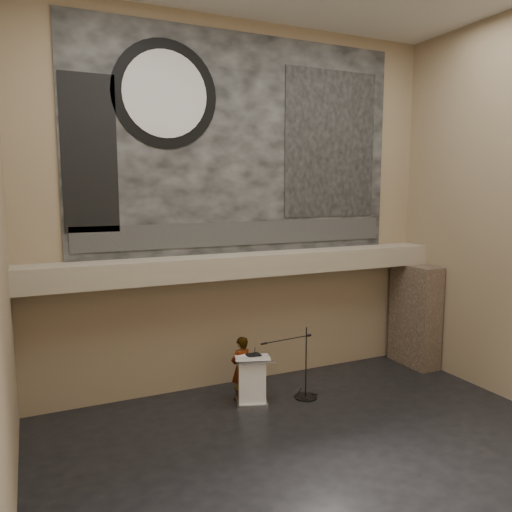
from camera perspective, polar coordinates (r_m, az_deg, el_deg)
name	(u,v)px	position (r m, az deg, el deg)	size (l,w,h in m)	color
floor	(332,459)	(9.52, 8.67, -21.95)	(10.00, 10.00, 0.00)	black
wall_back	(242,208)	(11.83, -1.62, 5.52)	(10.00, 0.02, 8.50)	#8E7B5A
soffit	(249,265)	(11.59, -0.82, -0.98)	(10.00, 0.80, 0.50)	gray
sprinkler_left	(183,282)	(11.05, -8.34, -2.97)	(0.04, 0.04, 0.06)	#B2893D
sprinkler_right	(320,271)	(12.47, 7.29, -1.73)	(0.04, 0.04, 0.06)	#B2893D
banner	(242,145)	(11.84, -1.59, 12.55)	(8.00, 0.05, 5.00)	black
banner_text_strip	(243,233)	(11.80, -1.48, 2.60)	(7.76, 0.02, 0.55)	#2B2B2B
banner_clock_rim	(165,94)	(11.35, -10.34, 17.73)	(2.30, 2.30, 0.02)	black
banner_clock_face	(165,94)	(11.33, -10.31, 17.75)	(1.84, 1.84, 0.02)	silver
banner_building_print	(331,144)	(12.94, 8.55, 12.50)	(2.60, 0.02, 3.60)	black
banner_brick_print	(89,154)	(10.90, -18.50, 11.00)	(1.10, 0.02, 3.20)	black
stone_pier	(415,315)	(14.06, 17.71, -6.46)	(0.60, 1.40, 2.70)	#423429
lectern	(252,380)	(11.22, -0.49, -14.00)	(0.87, 0.73, 1.14)	silver
binder	(254,355)	(11.03, -0.29, -11.26)	(0.29, 0.23, 0.04)	black
papers	(246,357)	(10.97, -1.16, -11.44)	(0.23, 0.31, 0.01)	white
speaker_person	(241,368)	(11.40, -1.70, -12.70)	(0.53, 0.35, 1.45)	silver
mic_stand	(304,388)	(11.71, 5.53, -14.74)	(1.43, 0.52, 1.64)	black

